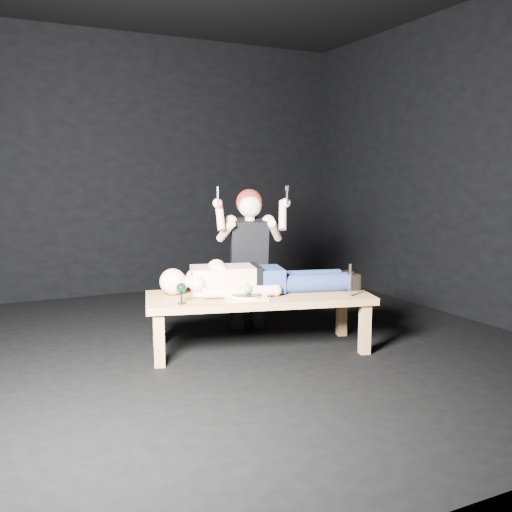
% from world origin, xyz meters
% --- Properties ---
extents(ground, '(5.00, 5.00, 0.00)m').
position_xyz_m(ground, '(0.00, 0.00, 0.00)').
color(ground, black).
rests_on(ground, ground).
extents(back_wall, '(5.00, 0.00, 5.00)m').
position_xyz_m(back_wall, '(0.00, 2.50, 1.50)').
color(back_wall, black).
rests_on(back_wall, ground).
extents(table, '(1.86, 1.08, 0.45)m').
position_xyz_m(table, '(0.23, -0.18, 0.23)').
color(table, '#BE8048').
rests_on(table, ground).
extents(lying_man, '(1.84, 0.97, 0.26)m').
position_xyz_m(lying_man, '(0.30, -0.10, 0.58)').
color(lying_man, '#E0AD8B').
rests_on(lying_man, table).
extents(kneeling_woman, '(0.91, 0.96, 1.30)m').
position_xyz_m(kneeling_woman, '(0.40, 0.38, 0.65)').
color(kneeling_woman, black).
rests_on(kneeling_woman, ground).
extents(serving_tray, '(0.38, 0.31, 0.02)m').
position_xyz_m(serving_tray, '(0.06, -0.29, 0.46)').
color(serving_tray, tan).
rests_on(serving_tray, table).
extents(plate, '(0.27, 0.27, 0.02)m').
position_xyz_m(plate, '(0.06, -0.29, 0.48)').
color(plate, white).
rests_on(plate, serving_tray).
extents(apple, '(0.07, 0.07, 0.07)m').
position_xyz_m(apple, '(0.09, -0.28, 0.52)').
color(apple, green).
rests_on(apple, plate).
extents(goblet, '(0.09, 0.09, 0.16)m').
position_xyz_m(goblet, '(-0.43, -0.24, 0.53)').
color(goblet, black).
rests_on(goblet, table).
extents(fork_flat, '(0.03, 0.19, 0.01)m').
position_xyz_m(fork_flat, '(-0.21, -0.28, 0.45)').
color(fork_flat, '#B2B2B7').
rests_on(fork_flat, table).
extents(knife_flat, '(0.09, 0.18, 0.01)m').
position_xyz_m(knife_flat, '(0.25, -0.38, 0.45)').
color(knife_flat, '#B2B2B7').
rests_on(knife_flat, table).
extents(spoon_flat, '(0.05, 0.19, 0.01)m').
position_xyz_m(spoon_flat, '(0.26, -0.31, 0.45)').
color(spoon_flat, '#B2B2B7').
rests_on(spoon_flat, table).
extents(carving_knife, '(0.04, 0.04, 0.26)m').
position_xyz_m(carving_knife, '(0.83, -0.56, 0.58)').
color(carving_knife, '#B2B2B7').
rests_on(carving_knife, table).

